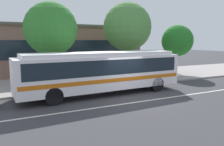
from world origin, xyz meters
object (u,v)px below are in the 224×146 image
at_px(street_tree_near_stop, 51,29).
at_px(transit_bus, 102,70).
at_px(pedestrian_waiting_near_sign, 107,72).
at_px(street_tree_mid_block, 127,27).
at_px(bus_stop_sign, 143,63).
at_px(street_tree_far_end, 177,41).

bearing_deg(street_tree_near_stop, transit_bus, -58.69).
xyz_separation_m(pedestrian_waiting_near_sign, street_tree_mid_block, (3.34, 2.71, 3.62)).
xyz_separation_m(bus_stop_sign, street_tree_near_stop, (-6.89, 2.09, 2.71)).
bearing_deg(bus_stop_sign, street_tree_far_end, 23.72).
relative_size(pedestrian_waiting_near_sign, street_tree_far_end, 0.34).
bearing_deg(street_tree_near_stop, pedestrian_waiting_near_sign, -27.30).
xyz_separation_m(pedestrian_waiting_near_sign, bus_stop_sign, (3.16, -0.16, 0.55)).
bearing_deg(street_tree_near_stop, street_tree_far_end, 2.47).
xyz_separation_m(transit_bus, street_tree_far_end, (10.48, 4.54, 1.88)).
height_order(transit_bus, street_tree_far_end, street_tree_far_end).
relative_size(pedestrian_waiting_near_sign, bus_stop_sign, 0.71).
height_order(pedestrian_waiting_near_sign, street_tree_mid_block, street_tree_mid_block).
height_order(bus_stop_sign, street_tree_near_stop, street_tree_near_stop).
distance_m(pedestrian_waiting_near_sign, street_tree_mid_block, 5.62).
bearing_deg(bus_stop_sign, transit_bus, -156.94).
xyz_separation_m(street_tree_near_stop, street_tree_mid_block, (7.07, 0.78, 0.37)).
xyz_separation_m(bus_stop_sign, street_tree_mid_block, (0.18, 2.87, 3.08)).
distance_m(transit_bus, street_tree_near_stop, 5.42).
distance_m(bus_stop_sign, street_tree_near_stop, 7.69).
bearing_deg(transit_bus, pedestrian_waiting_near_sign, 57.54).
xyz_separation_m(transit_bus, bus_stop_sign, (4.47, 1.90, 0.05)).
xyz_separation_m(transit_bus, street_tree_mid_block, (4.65, 4.77, 3.13)).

